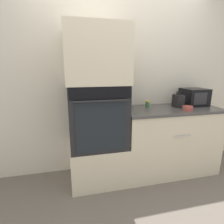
{
  "coord_description": "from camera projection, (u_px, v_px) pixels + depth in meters",
  "views": [
    {
      "loc": [
        -0.64,
        -1.78,
        1.45
      ],
      "look_at": [
        -0.19,
        0.21,
        0.94
      ],
      "focal_mm": 28.0,
      "sensor_mm": 36.0,
      "label": 1
    }
  ],
  "objects": [
    {
      "name": "wall_oven",
      "position": [
        97.0,
        115.0,
        2.16
      ],
      "size": [
        0.68,
        0.64,
        0.76
      ],
      "color": "black",
      "rests_on": "oven_cabinet_base"
    },
    {
      "name": "oven_cabinet_base",
      "position": [
        98.0,
        161.0,
        2.32
      ],
      "size": [
        0.7,
        0.6,
        0.51
      ],
      "color": "beige",
      "rests_on": "ground_plane"
    },
    {
      "name": "wall_back",
      "position": [
        118.0,
        83.0,
        2.46
      ],
      "size": [
        8.0,
        0.05,
        2.5
      ],
      "color": "beige",
      "rests_on": "ground_plane"
    },
    {
      "name": "knife_block",
      "position": [
        178.0,
        101.0,
        2.41
      ],
      "size": [
        0.11,
        0.15,
        0.22
      ],
      "color": "black",
      "rests_on": "counter_unit"
    },
    {
      "name": "bowl",
      "position": [
        188.0,
        108.0,
        2.23
      ],
      "size": [
        0.13,
        0.13,
        0.05
      ],
      "color": "#B24C42",
      "rests_on": "counter_unit"
    },
    {
      "name": "condiment_jar_near",
      "position": [
        148.0,
        104.0,
        2.38
      ],
      "size": [
        0.06,
        0.06,
        0.1
      ],
      "color": "#427047",
      "rests_on": "counter_unit"
    },
    {
      "name": "counter_unit",
      "position": [
        168.0,
        140.0,
        2.48
      ],
      "size": [
        1.33,
        0.63,
        0.93
      ],
      "color": "beige",
      "rests_on": "ground_plane"
    },
    {
      "name": "condiment_jar_mid",
      "position": [
        149.0,
        103.0,
        2.47
      ],
      "size": [
        0.04,
        0.04,
        0.09
      ],
      "color": "silver",
      "rests_on": "counter_unit"
    },
    {
      "name": "oven_cabinet_upper",
      "position": [
        96.0,
        56.0,
        1.99
      ],
      "size": [
        0.7,
        0.6,
        0.64
      ],
      "color": "beige",
      "rests_on": "wall_oven"
    },
    {
      "name": "microwave",
      "position": [
        194.0,
        97.0,
        2.53
      ],
      "size": [
        0.32,
        0.31,
        0.24
      ],
      "color": "black",
      "rests_on": "counter_unit"
    },
    {
      "name": "ground_plane",
      "position": [
        130.0,
        188.0,
        2.17
      ],
      "size": [
        12.0,
        12.0,
        0.0
      ],
      "primitive_type": "plane",
      "color": "#6B6056"
    }
  ]
}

